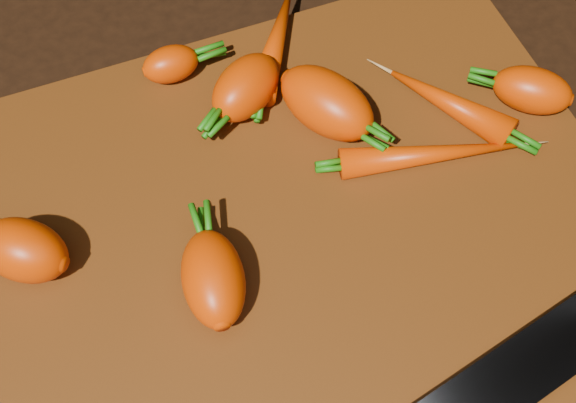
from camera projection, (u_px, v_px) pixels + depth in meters
name	position (u px, v px, depth m)	size (l,w,h in m)	color
ground	(293.00, 236.00, 0.61)	(2.00, 2.00, 0.01)	black
cutting_board	(293.00, 229.00, 0.60)	(0.50, 0.40, 0.01)	#632F0B
carrot_0	(24.00, 250.00, 0.56)	(0.07, 0.04, 0.04)	#CE3500
carrot_1	(327.00, 103.00, 0.63)	(0.08, 0.05, 0.05)	#CE3500
carrot_2	(213.00, 279.00, 0.55)	(0.07, 0.04, 0.04)	#CE3500
carrot_3	(246.00, 87.00, 0.64)	(0.07, 0.04, 0.04)	#CE3500
carrot_4	(171.00, 64.00, 0.66)	(0.05, 0.03, 0.03)	#CE3500
carrot_5	(532.00, 90.00, 0.64)	(0.06, 0.04, 0.04)	#CE3500
carrot_6	(276.00, 42.00, 0.68)	(0.12, 0.03, 0.03)	#CE3500
carrot_7	(430.00, 154.00, 0.62)	(0.14, 0.02, 0.02)	#CE3500
carrot_8	(449.00, 103.00, 0.64)	(0.11, 0.03, 0.03)	#CE3500
knife	(554.00, 349.00, 0.54)	(0.38, 0.11, 0.02)	gray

